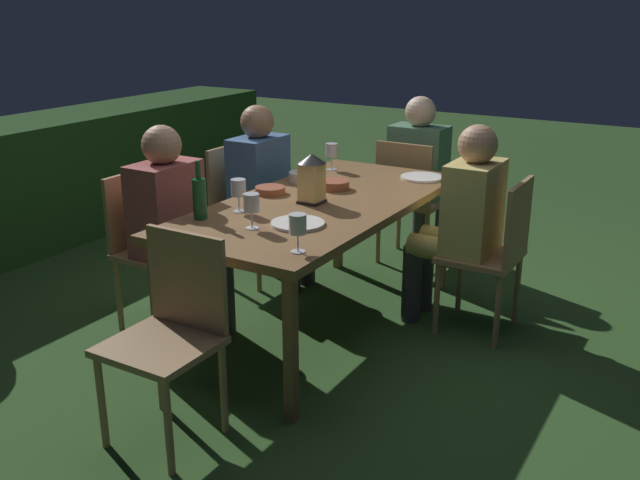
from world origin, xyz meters
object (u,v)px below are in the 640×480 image
(bowl_bread, at_px, (270,190))
(bowl_salad, at_px, (303,176))
(wine_glass_d, at_px, (298,226))
(person_in_mustard, at_px, (461,217))
(chair_side_left_b, at_px, (494,249))
(green_bottle_on_table, at_px, (200,197))
(person_in_rust, at_px, (176,221))
(person_in_blue, at_px, (267,187))
(lantern_centerpiece, at_px, (312,176))
(wine_glass_b, at_px, (332,152))
(person_in_green, at_px, (422,169))
(bowl_olives, at_px, (334,185))
(dining_table, at_px, (320,210))
(plate_b, at_px, (298,223))
(chair_head_far, at_px, (409,196))
(wine_glass_c, at_px, (238,189))
(wine_glass_a, at_px, (251,204))
(chair_side_right_b, at_px, (243,206))
(chair_side_right_a, at_px, (151,242))
(plate_a, at_px, (422,177))
(chair_head_near, at_px, (171,328))

(bowl_bread, distance_m, bowl_salad, 0.33)
(wine_glass_d, xyz_separation_m, bowl_bread, (0.73, 0.65, -0.10))
(person_in_mustard, relative_size, bowl_salad, 6.96)
(chair_side_left_b, distance_m, green_bottle_on_table, 1.59)
(person_in_rust, distance_m, person_in_blue, 0.86)
(lantern_centerpiece, distance_m, wine_glass_b, 0.78)
(person_in_mustard, bearing_deg, person_in_green, 33.65)
(chair_side_left_b, bearing_deg, bowl_olives, 100.94)
(green_bottle_on_table, bearing_deg, dining_table, -30.15)
(person_in_blue, relative_size, person_in_green, 1.00)
(person_in_green, height_order, plate_b, person_in_green)
(person_in_green, height_order, wine_glass_b, person_in_green)
(chair_head_far, height_order, wine_glass_c, wine_glass_c)
(person_in_green, height_order, bowl_salad, person_in_green)
(green_bottle_on_table, xyz_separation_m, bowl_olives, (0.84, -0.28, -0.08))
(dining_table, xyz_separation_m, person_in_green, (1.40, 0.00, -0.05))
(person_in_mustard, xyz_separation_m, wine_glass_b, (0.24, 0.95, 0.22))
(wine_glass_a, xyz_separation_m, wine_glass_d, (-0.17, -0.36, 0.00))
(person_in_mustard, distance_m, person_in_rust, 1.55)
(person_in_mustard, xyz_separation_m, chair_side_right_b, (0.00, 1.48, -0.15))
(person_in_green, bearing_deg, bowl_bread, 167.50)
(chair_side_right_a, height_order, plate_a, chair_side_right_a)
(chair_head_near, bearing_deg, wine_glass_d, -36.60)
(chair_head_near, xyz_separation_m, wine_glass_a, (0.62, 0.03, 0.37))
(chair_side_right_a, relative_size, chair_side_right_b, 1.00)
(dining_table, distance_m, chair_side_right_a, 0.96)
(lantern_centerpiece, xyz_separation_m, wine_glass_d, (-0.69, -0.35, -0.03))
(person_in_green, bearing_deg, plate_b, -175.97)
(dining_table, distance_m, person_in_blue, 0.78)
(person_in_mustard, height_order, person_in_rust, same)
(chair_side_right_a, distance_m, chair_head_near, 1.14)
(person_in_blue, relative_size, wine_glass_c, 6.80)
(chair_side_left_b, bearing_deg, lantern_centerpiece, 119.54)
(bowl_olives, bearing_deg, person_in_green, -2.80)
(chair_side_right_b, bearing_deg, person_in_mustard, -90.00)
(chair_side_right_b, distance_m, person_in_blue, 0.25)
(chair_side_right_a, relative_size, person_in_blue, 0.76)
(wine_glass_c, relative_size, bowl_olives, 1.00)
(dining_table, bearing_deg, bowl_salad, 44.09)
(plate_a, bearing_deg, chair_side_right_b, 105.63)
(plate_a, bearing_deg, person_in_rust, 141.85)
(chair_head_far, height_order, person_in_green, person_in_green)
(person_in_green, relative_size, bowl_salad, 6.96)
(wine_glass_a, xyz_separation_m, plate_b, (0.15, -0.16, -0.11))
(plate_a, relative_size, bowl_salad, 1.53)
(person_in_mustard, height_order, wine_glass_a, person_in_mustard)
(green_bottle_on_table, distance_m, wine_glass_a, 0.31)
(wine_glass_d, relative_size, plate_a, 0.67)
(wine_glass_b, bearing_deg, green_bottle_on_table, 178.68)
(chair_side_left_b, xyz_separation_m, person_in_rust, (-0.86, 1.48, 0.15))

